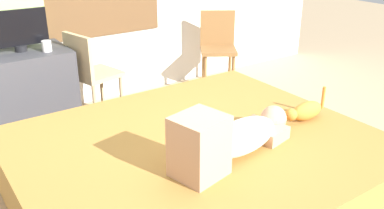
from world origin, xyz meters
name	(u,v)px	position (x,y,z in m)	size (l,w,h in m)	color
bed	(197,174)	(-0.09, 0.18, 0.24)	(2.22, 1.92, 0.48)	#997A56
person_lying	(232,138)	(-0.03, -0.08, 0.60)	(0.94, 0.43, 0.34)	silver
cat	(305,111)	(0.69, 0.01, 0.55)	(0.36, 0.11, 0.21)	#C67A2D
desk	(19,94)	(-0.74, 1.94, 0.37)	(0.90, 0.56, 0.74)	#38383D
tv_monitor	(18,30)	(-0.66, 1.94, 0.92)	(0.48, 0.10, 0.35)	black
cup	(47,46)	(-0.48, 1.81, 0.79)	(0.08, 0.08, 0.09)	white
chair_by_desk	(90,71)	(-0.15, 1.78, 0.51)	(0.46, 0.46, 0.86)	tan
chair_spare	(218,44)	(1.38, 1.86, 0.51)	(0.53, 0.53, 0.86)	brown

